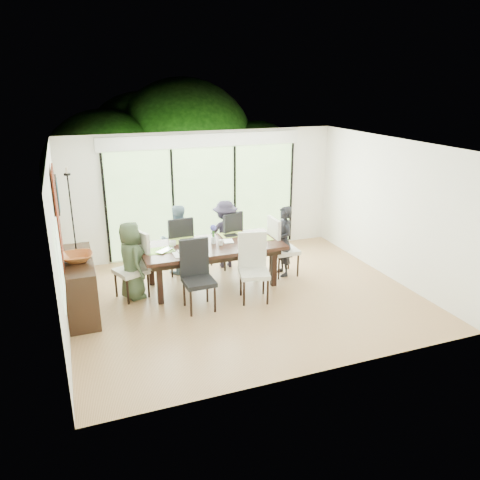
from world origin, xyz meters
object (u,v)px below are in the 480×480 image
object	(u,v)px
chair_near_left	(199,276)
sideboard	(81,285)
person_left_end	(131,260)
cup_b	(221,243)
laptop	(168,251)
cup_c	(250,235)
chair_far_right	(225,238)
cup_a	(173,244)
vase	(213,240)
person_right_end	(284,241)
bowl	(77,257)
chair_far_left	(178,244)
chair_right_end	(284,246)
table_top	(212,246)
person_far_right	(225,234)
chair_near_right	(254,268)
person_far_left	(178,239)
chair_left_end	(131,266)

from	to	relation	value
chair_near_left	sideboard	world-z (taller)	chair_near_left
person_left_end	cup_b	size ratio (longest dim) A/B	12.90
laptop	cup_c	distance (m)	1.66
chair_far_right	cup_c	bearing A→B (deg)	83.96
cup_a	vase	bearing A→B (deg)	-7.59
person_right_end	cup_c	bearing A→B (deg)	-95.54
chair_far_right	chair_near_left	world-z (taller)	same
chair_near_left	cup_c	world-z (taller)	chair_near_left
person_left_end	vase	size ratio (longest dim) A/B	10.75
laptop	bowl	xyz separation A→B (m)	(-1.52, -0.24, 0.17)
chair_far_left	chair_right_end	bearing A→B (deg)	151.52
vase	laptop	xyz separation A→B (m)	(-0.90, -0.15, -0.05)
chair_far_right	table_top	bearing A→B (deg)	32.62
chair_near_left	cup_b	distance (m)	1.04
chair_right_end	cup_a	world-z (taller)	chair_right_end
person_far_right	sideboard	size ratio (longest dim) A/B	0.84
chair_right_end	bowl	size ratio (longest dim) A/B	2.41
chair_near_left	person_far_right	distance (m)	2.00
cup_b	table_top	bearing A→B (deg)	146.31
cup_b	bowl	world-z (taller)	bowl
chair_near_right	table_top	bearing A→B (deg)	133.04
chair_right_end	person_left_end	world-z (taller)	person_left_end
person_left_end	cup_b	distance (m)	1.64
chair_right_end	person_far_left	world-z (taller)	person_far_left
chair_right_end	sideboard	size ratio (longest dim) A/B	0.72
sideboard	bowl	bearing A→B (deg)	-90.00
person_far_right	vase	world-z (taller)	person_far_right
chair_right_end	sideboard	xyz separation A→B (m)	(-3.87, -0.24, -0.13)
vase	cup_b	xyz separation A→B (m)	(0.10, -0.15, -0.02)
chair_near_left	person_far_left	xyz separation A→B (m)	(0.05, 1.70, 0.10)
person_far_left	laptop	world-z (taller)	person_far_left
person_far_right	person_far_left	bearing A→B (deg)	10.72
sideboard	person_far_left	bearing A→B (deg)	29.25
chair_right_end	person_far_right	world-z (taller)	person_far_right
person_far_left	chair_right_end	bearing A→B (deg)	155.91
laptop	cup_a	xyz separation A→B (m)	(0.15, 0.25, 0.04)
chair_near_right	bowl	xyz separation A→B (m)	(-2.87, 0.53, 0.40)
cup_c	cup_b	bearing A→B (deg)	-162.90
person_far_left	vase	bearing A→B (deg)	121.63
chair_left_end	chair_far_right	bearing A→B (deg)	90.51
chair_far_left	bowl	size ratio (longest dim) A/B	2.41
person_far_left	bowl	xyz separation A→B (m)	(-1.92, -1.17, 0.30)
chair_near_left	cup_b	xyz separation A→B (m)	(0.65, 0.77, 0.27)
chair_near_right	person_far_right	xyz separation A→B (m)	(0.05, 1.70, 0.10)
chair_near_left	chair_right_end	bearing A→B (deg)	22.22
person_right_end	sideboard	xyz separation A→B (m)	(-3.85, -0.24, -0.23)
laptop	cup_a	size ratio (longest dim) A/B	2.66
person_left_end	chair_near_right	bearing A→B (deg)	-125.36
person_far_right	cup_a	world-z (taller)	person_far_right
chair_far_right	chair_near_right	world-z (taller)	same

